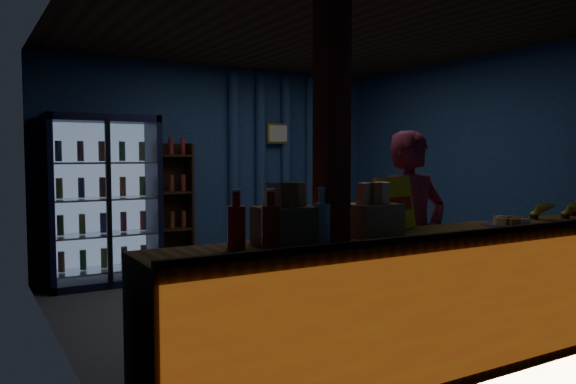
# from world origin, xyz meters

# --- Properties ---
(ground) EXTENTS (4.60, 4.60, 0.00)m
(ground) POSITION_xyz_m (0.00, 0.00, 0.00)
(ground) COLOR #515154
(ground) RESTS_ON ground
(room_walls) EXTENTS (4.60, 4.60, 4.60)m
(room_walls) POSITION_xyz_m (0.00, 0.00, 1.57)
(room_walls) COLOR navy
(room_walls) RESTS_ON ground
(counter) EXTENTS (4.40, 0.57, 0.99)m
(counter) POSITION_xyz_m (0.00, -1.91, 0.48)
(counter) COLOR brown
(counter) RESTS_ON ground
(support_post) EXTENTS (0.16, 0.16, 2.60)m
(support_post) POSITION_xyz_m (-1.05, -1.90, 1.30)
(support_post) COLOR maroon
(support_post) RESTS_ON ground
(beverage_cooler) EXTENTS (1.20, 0.62, 1.90)m
(beverage_cooler) POSITION_xyz_m (-1.55, 1.92, 0.93)
(beverage_cooler) COLOR black
(beverage_cooler) RESTS_ON ground
(bottle_shelf) EXTENTS (0.50, 0.28, 1.60)m
(bottle_shelf) POSITION_xyz_m (-0.70, 2.06, 0.79)
(bottle_shelf) COLOR #381E11
(bottle_shelf) RESTS_ON ground
(curtain_folds) EXTENTS (1.74, 0.14, 2.50)m
(curtain_folds) POSITION_xyz_m (1.00, 2.14, 1.30)
(curtain_folds) COLOR navy
(curtain_folds) RESTS_ON room_walls
(framed_picture) EXTENTS (0.36, 0.04, 0.28)m
(framed_picture) POSITION_xyz_m (0.85, 2.10, 1.75)
(framed_picture) COLOR gold
(framed_picture) RESTS_ON room_walls
(shopkeeper) EXTENTS (0.61, 0.42, 1.64)m
(shopkeeper) POSITION_xyz_m (0.01, -1.45, 0.82)
(shopkeeper) COLOR #9A2A3B
(shopkeeper) RESTS_ON ground
(green_chair) EXTENTS (0.95, 0.96, 0.66)m
(green_chair) POSITION_xyz_m (1.73, 1.33, 0.33)
(green_chair) COLOR #60BC5E
(green_chair) RESTS_ON ground
(side_table) EXTENTS (0.59, 0.47, 0.59)m
(side_table) POSITION_xyz_m (1.30, 1.39, 0.25)
(side_table) COLOR #381E11
(side_table) RESTS_ON ground
(yellow_sign) EXTENTS (0.45, 0.24, 0.36)m
(yellow_sign) POSITION_xyz_m (-0.40, -1.72, 1.13)
(yellow_sign) COLOR yellow
(yellow_sign) RESTS_ON counter
(soda_bottles) EXTENTS (0.60, 0.18, 0.33)m
(soda_bottles) POSITION_xyz_m (-1.39, -1.90, 1.08)
(soda_bottles) COLOR red
(soda_bottles) RESTS_ON counter
(snack_box_left) EXTENTS (0.33, 0.27, 0.35)m
(snack_box_left) POSITION_xyz_m (-1.32, -1.83, 1.07)
(snack_box_left) COLOR #A0874D
(snack_box_left) RESTS_ON counter
(snack_box_centre) EXTENTS (0.33, 0.28, 0.34)m
(snack_box_centre) POSITION_xyz_m (-0.72, -1.86, 1.07)
(snack_box_centre) COLOR #A0874D
(snack_box_centre) RESTS_ON counter
(pastry_tray) EXTENTS (0.41, 0.41, 0.07)m
(pastry_tray) POSITION_xyz_m (0.45, -1.99, 0.97)
(pastry_tray) COLOR silver
(pastry_tray) RESTS_ON counter
(banana_bunches) EXTENTS (0.72, 0.28, 0.16)m
(banana_bunches) POSITION_xyz_m (1.24, -1.84, 1.03)
(banana_bunches) COLOR gold
(banana_bunches) RESTS_ON counter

